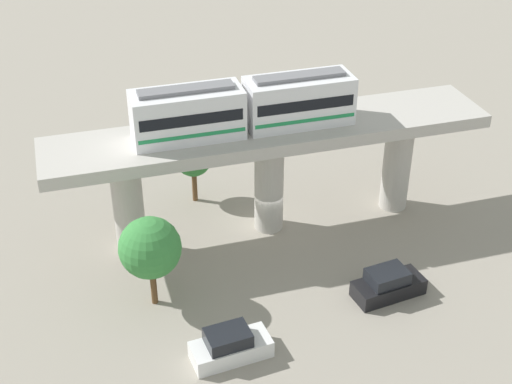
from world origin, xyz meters
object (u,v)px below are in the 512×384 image
at_px(tree_mid_lot, 193,158).
at_px(parked_car_white, 230,346).
at_px(tree_near_viaduct, 150,248).
at_px(parked_car_black, 388,285).
at_px(train, 244,107).

bearing_deg(tree_mid_lot, parked_car_white, 174.31).
bearing_deg(tree_near_viaduct, tree_mid_lot, -24.45).
xyz_separation_m(parked_car_white, tree_mid_lot, (15.64, -1.56, 2.63)).
height_order(parked_car_white, parked_car_black, same).
distance_m(parked_car_white, tree_mid_lot, 15.93).
height_order(train, parked_car_white, train).
height_order(train, tree_mid_lot, train).
relative_size(parked_car_black, tree_mid_lot, 0.93).
bearing_deg(tree_near_viaduct, train, -51.63).
distance_m(tree_near_viaduct, tree_mid_lot, 11.19).
relative_size(train, tree_mid_lot, 2.88).
relative_size(parked_car_white, tree_mid_lot, 0.93).
distance_m(parked_car_black, tree_mid_lot, 16.09).
xyz_separation_m(train, parked_car_white, (-11.01, 3.94, -8.24)).
height_order(parked_car_black, tree_mid_lot, tree_mid_lot).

